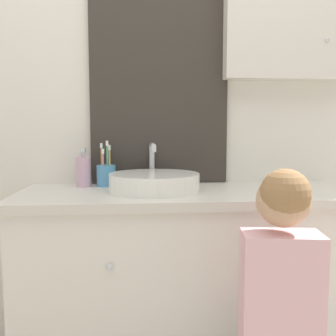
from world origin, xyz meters
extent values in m
cube|color=silver|center=(0.00, 0.63, 1.25)|extent=(3.20, 0.06, 2.50)
cube|color=#332D28|center=(-0.11, 0.59, 1.34)|extent=(0.64, 0.02, 1.09)
cube|color=#B2C1CC|center=(-0.11, 0.58, 1.34)|extent=(0.58, 0.01, 1.03)
cube|color=silver|center=(0.47, 0.55, 1.63)|extent=(0.57, 0.10, 0.70)
sphere|color=silver|center=(0.64, 0.49, 1.45)|extent=(0.02, 0.02, 0.02)
cube|color=silver|center=(0.00, 0.34, 0.38)|extent=(1.36, 0.48, 0.76)
cube|color=beige|center=(0.00, 0.34, 0.77)|extent=(1.40, 0.52, 0.03)
sphere|color=silver|center=(-0.31, 0.09, 0.57)|extent=(0.02, 0.02, 0.02)
sphere|color=silver|center=(0.31, 0.09, 0.57)|extent=(0.02, 0.02, 0.02)
cylinder|color=white|center=(-0.15, 0.34, 0.83)|extent=(0.37, 0.37, 0.07)
cylinder|color=silver|center=(-0.15, 0.34, 0.86)|extent=(0.30, 0.30, 0.01)
cylinder|color=silver|center=(-0.15, 0.55, 0.88)|extent=(0.02, 0.02, 0.18)
cylinder|color=silver|center=(-0.15, 0.47, 0.97)|extent=(0.02, 0.17, 0.02)
cylinder|color=silver|center=(-0.15, 0.39, 0.96)|extent=(0.02, 0.02, 0.02)
sphere|color=white|center=(-0.04, 0.55, 0.82)|extent=(0.05, 0.05, 0.05)
cylinder|color=#4C93C6|center=(-0.35, 0.50, 0.84)|extent=(0.08, 0.08, 0.09)
cylinder|color=#E5CC4C|center=(-0.34, 0.50, 0.89)|extent=(0.01, 0.01, 0.17)
cube|color=white|center=(-0.34, 0.50, 0.96)|extent=(0.01, 0.02, 0.02)
cylinder|color=#8E56B7|center=(-0.35, 0.52, 0.89)|extent=(0.01, 0.01, 0.18)
cube|color=white|center=(-0.35, 0.52, 0.97)|extent=(0.01, 0.02, 0.02)
cylinder|color=orange|center=(-0.37, 0.51, 0.89)|extent=(0.01, 0.01, 0.18)
cube|color=white|center=(-0.37, 0.51, 0.97)|extent=(0.01, 0.02, 0.02)
cylinder|color=pink|center=(-0.36, 0.49, 0.88)|extent=(0.01, 0.01, 0.15)
cube|color=white|center=(-0.36, 0.49, 0.95)|extent=(0.01, 0.02, 0.02)
cylinder|color=#47B26B|center=(-0.35, 0.49, 0.90)|extent=(0.01, 0.01, 0.19)
cube|color=white|center=(-0.35, 0.49, 0.98)|extent=(0.01, 0.02, 0.02)
cylinder|color=#CCA3BC|center=(-0.45, 0.50, 0.86)|extent=(0.06, 0.06, 0.13)
cylinder|color=silver|center=(-0.45, 0.50, 0.93)|extent=(0.02, 0.02, 0.02)
cube|color=silver|center=(-0.45, 0.49, 0.95)|extent=(0.02, 0.04, 0.02)
cube|color=beige|center=(0.21, -0.11, 0.54)|extent=(0.25, 0.16, 0.38)
sphere|color=tan|center=(0.21, -0.11, 0.83)|extent=(0.16, 0.16, 0.16)
sphere|color=#997047|center=(0.21, -0.13, 0.85)|extent=(0.15, 0.15, 0.15)
cylinder|color=beige|center=(0.33, 0.08, 0.66)|extent=(0.09, 0.29, 0.05)
cylinder|color=#47B26B|center=(0.35, 0.22, 0.70)|extent=(0.02, 0.05, 0.12)
camera|label=1|loc=(-0.22, -1.17, 1.04)|focal=40.00mm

